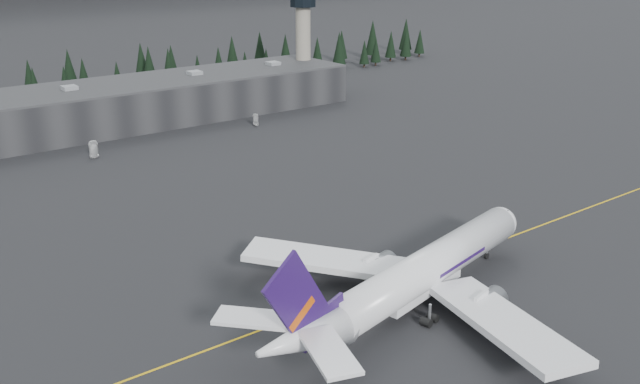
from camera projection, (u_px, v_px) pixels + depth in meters
ground at (392, 274)px, 119.95m from camera, size 1400.00×1400.00×0.00m
taxiline at (400, 278)px, 118.44m from camera, size 400.00×0.40×0.02m
terminal at (106, 107)px, 211.43m from camera, size 160.00×30.00×12.60m
control_tower at (303, 29)px, 250.85m from camera, size 10.00×10.00×37.70m
treeline at (63, 84)px, 238.73m from camera, size 360.00×20.00×15.00m
jet_main at (410, 279)px, 106.32m from camera, size 63.16×57.70×18.80m
gse_vehicle_a at (94, 156)px, 183.09m from camera, size 2.28×4.84×1.34m
gse_vehicle_b at (256, 124)px, 214.79m from camera, size 4.06×3.56×1.33m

